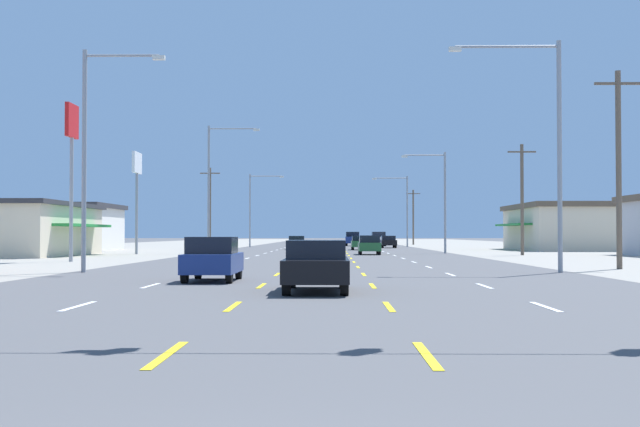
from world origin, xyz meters
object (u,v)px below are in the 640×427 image
streetlight_left_row_0 (92,144)px  hatchback_inner_left_near (213,259)px  sedan_far_right_farther (388,242)px  streetlight_right_row_2 (403,205)px  sedan_center_turn_nearest (316,265)px  streetlight_right_row_0 (547,136)px  pole_sign_left_row_2 (137,175)px  hatchback_inner_right_mid (369,245)px  streetlight_right_row_1 (440,194)px  suv_far_right_farthest (378,239)px  suv_inner_right_distant_a (352,239)px  streetlight_left_row_1 (214,180)px  sedan_inner_left_far (297,242)px  pole_sign_left_row_1 (72,143)px  sedan_inner_right_midfar (360,243)px  streetlight_left_row_2 (254,204)px

streetlight_left_row_0 → hatchback_inner_left_near: bearing=-47.1°
sedan_far_right_farther → streetlight_right_row_2: 8.78m
sedan_center_turn_nearest → streetlight_right_row_0: (9.60, 11.83, 5.04)m
sedan_far_right_farther → streetlight_left_row_0: size_ratio=0.47×
pole_sign_left_row_2 → streetlight_right_row_2: streetlight_right_row_2 is taller
hatchback_inner_right_mid → streetlight_right_row_1: (6.29, 4.54, 4.27)m
suv_far_right_farthest → suv_inner_right_distant_a: 4.12m
streetlight_left_row_1 → streetlight_right_row_1: 19.51m
sedan_inner_left_far → sedan_far_right_farther: size_ratio=1.00×
pole_sign_left_row_2 → streetlight_right_row_0: (25.23, -32.73, -0.75)m
pole_sign_left_row_1 → sedan_inner_right_midfar: bearing=64.1°
hatchback_inner_left_near → pole_sign_left_row_1: (-11.37, 20.43, 6.31)m
sedan_far_right_farther → pole_sign_left_row_1: bearing=-113.6°
pole_sign_left_row_2 → streetlight_left_row_2: size_ratio=0.89×
sedan_far_right_farther → pole_sign_left_row_2: size_ratio=0.54×
suv_inner_right_distant_a → streetlight_right_row_2: streetlight_right_row_2 is taller
hatchback_inner_right_mid → streetlight_right_row_2: 41.23m
pole_sign_left_row_2 → sedan_center_turn_nearest: bearing=-70.7°
sedan_center_turn_nearest → hatchback_inner_right_mid: 43.39m
streetlight_left_row_2 → sedan_inner_right_midfar: bearing=-57.0°
hatchback_inner_left_near → sedan_far_right_farther: bearing=81.3°
hatchback_inner_right_mid → pole_sign_left_row_2: bearing=176.1°
sedan_center_turn_nearest → streetlight_left_row_2: 84.45m
streetlight_left_row_0 → sedan_inner_left_far: bearing=83.1°
sedan_center_turn_nearest → sedan_inner_left_far: same height
suv_far_right_farthest → streetlight_right_row_1: 44.39m
sedan_far_right_farther → suv_inner_right_distant_a: size_ratio=0.92×
suv_inner_right_distant_a → streetlight_left_row_2: size_ratio=0.52×
sedan_center_turn_nearest → suv_inner_right_distant_a: suv_inner_right_distant_a is taller
suv_far_right_farthest → streetlight_right_row_0: (2.75, -80.07, 4.77)m
streetlight_right_row_2 → streetlight_left_row_0: bearing=-105.1°
suv_inner_right_distant_a → streetlight_left_row_0: bearing=-99.1°
pole_sign_left_row_2 → streetlight_left_row_2: 39.65m
sedan_far_right_farther → sedan_center_turn_nearest: bearing=-95.4°
streetlight_left_row_1 → suv_far_right_farthest: bearing=69.4°
sedan_inner_right_midfar → sedan_center_turn_nearest: bearing=-93.0°
suv_far_right_farthest → suv_inner_right_distant_a: size_ratio=1.00×
streetlight_right_row_1 → streetlight_left_row_2: size_ratio=0.92×
hatchback_inner_left_near → pole_sign_left_row_1: bearing=119.1°
sedan_inner_right_midfar → pole_sign_left_row_1: pole_sign_left_row_1 is taller
streetlight_right_row_0 → streetlight_right_row_2: bearing=90.0°
sedan_far_right_farther → streetlight_left_row_2: 18.92m
suv_far_right_farthest → streetlight_right_row_2: (2.75, -8.15, 4.35)m
pole_sign_left_row_1 → streetlight_right_row_1: (24.79, 22.15, -2.05)m
streetlight_right_row_0 → streetlight_right_row_1: bearing=89.8°
sedan_inner_left_far → pole_sign_left_row_2: pole_sign_left_row_2 is taller
streetlight_left_row_1 → hatchback_inner_left_near: bearing=-81.9°
hatchback_inner_right_mid → suv_far_right_farthest: (3.43, 48.65, 0.24)m
pole_sign_left_row_1 → streetlight_right_row_1: size_ratio=1.08×
sedan_inner_right_midfar → pole_sign_left_row_2: bearing=-134.9°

